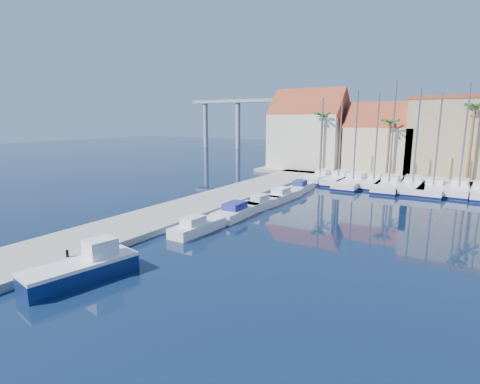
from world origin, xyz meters
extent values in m
plane|color=black|center=(0.00, 0.00, 0.00)|extent=(260.00, 260.00, 0.00)
cube|color=gray|center=(-9.00, 13.50, 0.25)|extent=(6.00, 77.00, 0.50)
cube|color=gray|center=(10.00, 48.00, 0.25)|extent=(54.00, 16.00, 0.50)
cylinder|color=black|center=(-6.60, -1.90, 0.72)|extent=(0.18, 0.18, 0.45)
cube|color=#0D1D51|center=(-3.85, -2.95, 0.46)|extent=(3.17, 6.36, 0.91)
cube|color=white|center=(-3.85, -2.95, 1.01)|extent=(3.17, 6.36, 0.20)
cube|color=white|center=(-3.61, -1.76, 1.57)|extent=(1.61, 1.85, 1.11)
cube|color=white|center=(-3.86, 7.58, 0.40)|extent=(1.91, 5.36, 0.80)
cube|color=white|center=(-3.88, 7.05, 1.10)|extent=(1.26, 1.90, 0.60)
cube|color=white|center=(-3.82, 13.63, 0.40)|extent=(2.25, 6.51, 0.80)
cube|color=navy|center=(-3.80, 12.99, 1.10)|extent=(1.51, 2.30, 0.60)
cube|color=white|center=(-3.45, 17.74, 0.40)|extent=(2.12, 5.29, 0.80)
cube|color=white|center=(-3.50, 17.23, 1.10)|extent=(1.32, 1.90, 0.60)
cube|color=white|center=(-3.32, 22.41, 0.40)|extent=(2.18, 6.14, 0.80)
cube|color=white|center=(-3.34, 21.81, 1.10)|extent=(1.44, 2.18, 0.60)
cube|color=white|center=(-3.55, 28.17, 0.40)|extent=(2.19, 5.85, 0.80)
cube|color=navy|center=(-3.51, 27.60, 1.10)|extent=(1.41, 2.09, 0.60)
cube|color=white|center=(-3.93, 36.52, 0.50)|extent=(2.38, 8.35, 1.00)
cube|color=#0D1143|center=(-3.93, 36.52, 0.18)|extent=(2.45, 8.41, 0.28)
cube|color=white|center=(-3.91, 37.35, 1.30)|extent=(1.58, 2.53, 0.60)
cylinder|color=slate|center=(-3.95, 36.11, 6.33)|extent=(0.20, 0.20, 10.66)
cube|color=white|center=(-1.29, 36.56, 0.50)|extent=(2.62, 9.71, 1.00)
cube|color=#0D1143|center=(-1.29, 36.56, 0.18)|extent=(2.68, 9.77, 0.28)
cube|color=white|center=(-1.30, 37.52, 1.30)|extent=(1.79, 2.92, 0.60)
cylinder|color=slate|center=(-1.28, 36.07, 6.16)|extent=(0.20, 0.20, 10.31)
cube|color=white|center=(1.08, 35.46, 0.50)|extent=(2.94, 11.28, 1.00)
cube|color=#0D1143|center=(1.08, 35.46, 0.18)|extent=(3.00, 11.34, 0.28)
cube|color=white|center=(1.08, 36.59, 1.30)|extent=(2.05, 3.38, 0.60)
cylinder|color=slate|center=(1.08, 34.89, 6.70)|extent=(0.20, 0.20, 11.40)
cube|color=white|center=(3.54, 36.11, 0.50)|extent=(2.43, 8.34, 1.00)
cube|color=#0D1143|center=(3.54, 36.11, 0.18)|extent=(2.50, 8.41, 0.28)
cube|color=white|center=(3.51, 36.94, 1.30)|extent=(1.59, 2.53, 0.60)
cylinder|color=slate|center=(3.56, 35.70, 6.54)|extent=(0.20, 0.20, 11.08)
cube|color=white|center=(5.56, 35.53, 0.50)|extent=(3.18, 11.01, 1.00)
cube|color=#0D1143|center=(5.56, 35.53, 0.18)|extent=(3.25, 11.07, 0.28)
cube|color=white|center=(5.52, 36.62, 1.30)|extent=(2.09, 3.34, 0.60)
cylinder|color=slate|center=(5.57, 34.99, 7.16)|extent=(0.20, 0.20, 12.31)
cube|color=white|center=(8.24, 36.13, 0.50)|extent=(3.65, 11.05, 1.00)
cube|color=#0D1143|center=(8.24, 36.13, 0.18)|extent=(3.72, 11.12, 0.28)
cube|color=white|center=(8.16, 37.21, 1.30)|extent=(2.22, 3.40, 0.60)
cylinder|color=slate|center=(8.28, 35.59, 6.69)|extent=(0.20, 0.20, 11.39)
cube|color=white|center=(10.64, 35.86, 0.50)|extent=(3.10, 10.54, 1.00)
cube|color=#0D1143|center=(10.64, 35.86, 0.18)|extent=(3.16, 10.60, 0.28)
cube|color=white|center=(10.68, 36.90, 1.30)|extent=(2.02, 3.20, 0.60)
cylinder|color=slate|center=(10.62, 35.34, 6.44)|extent=(0.20, 0.20, 10.87)
cube|color=white|center=(13.32, 36.54, 0.50)|extent=(3.05, 9.72, 1.00)
cube|color=#0D1143|center=(13.32, 36.54, 0.18)|extent=(3.11, 9.78, 0.28)
cube|color=white|center=(13.38, 37.50, 1.30)|extent=(1.91, 2.97, 0.60)
cylinder|color=slate|center=(13.30, 36.06, 6.99)|extent=(0.20, 0.20, 11.99)
cube|color=beige|center=(-10.00, 47.00, 5.00)|extent=(12.00, 9.00, 9.00)
cube|color=maroon|center=(-10.00, 47.00, 9.50)|extent=(12.30, 9.00, 9.00)
cube|color=#C9B08D|center=(2.00, 47.00, 4.00)|extent=(10.00, 8.00, 7.00)
cube|color=maroon|center=(2.00, 47.00, 7.50)|extent=(10.30, 8.00, 8.00)
cube|color=tan|center=(13.00, 48.00, 6.00)|extent=(14.00, 10.00, 11.00)
cube|color=maroon|center=(13.00, 48.00, 11.75)|extent=(14.20, 10.20, 0.50)
cylinder|color=brown|center=(-6.00, 42.00, 5.00)|extent=(0.36, 0.36, 9.00)
sphere|color=#22611B|center=(-6.00, 42.00, 9.35)|extent=(2.60, 2.60, 2.60)
cylinder|color=brown|center=(4.00, 42.00, 4.50)|extent=(0.36, 0.36, 8.00)
sphere|color=#22611B|center=(4.00, 42.00, 8.35)|extent=(2.60, 2.60, 2.60)
cylinder|color=brown|center=(14.00, 42.00, 5.50)|extent=(0.36, 0.36, 10.00)
sphere|color=#22611B|center=(14.00, 42.00, 10.35)|extent=(2.60, 2.60, 2.60)
cube|color=#9E9E99|center=(-38.00, 82.00, 14.00)|extent=(48.00, 2.20, 0.90)
cylinder|color=#9E9E99|center=(-58.00, 82.00, 7.00)|extent=(1.40, 1.40, 14.00)
cylinder|color=#9E9E99|center=(-46.00, 82.00, 7.00)|extent=(1.40, 1.40, 14.00)
cylinder|color=#9E9E99|center=(-34.00, 82.00, 7.00)|extent=(1.40, 1.40, 14.00)
cylinder|color=#9E9E99|center=(-22.00, 82.00, 7.00)|extent=(1.40, 1.40, 14.00)
camera|label=1|loc=(13.79, -14.97, 8.85)|focal=28.00mm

